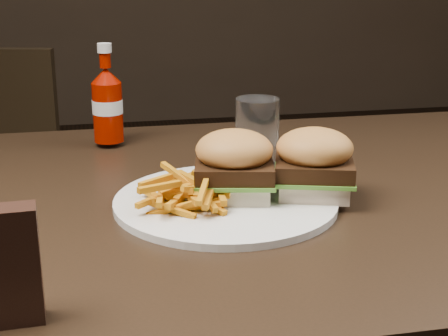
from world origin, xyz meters
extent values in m
cube|color=black|center=(0.00, 0.00, 0.73)|extent=(1.20, 0.80, 0.04)
cube|color=black|center=(-0.42, 0.95, 0.43)|extent=(0.48, 0.48, 0.04)
cylinder|color=white|center=(-0.03, -0.05, 0.76)|extent=(0.30, 0.30, 0.01)
cube|color=beige|center=(-0.02, -0.04, 0.77)|extent=(0.11, 0.10, 0.02)
cube|color=beige|center=(0.09, -0.06, 0.77)|extent=(0.11, 0.11, 0.02)
cylinder|color=#870E00|center=(-0.17, 0.28, 0.81)|extent=(0.07, 0.07, 0.10)
cylinder|color=white|center=(0.05, 0.11, 0.81)|extent=(0.09, 0.09, 0.11)
camera|label=1|loc=(-0.20, -0.90, 1.08)|focal=55.00mm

